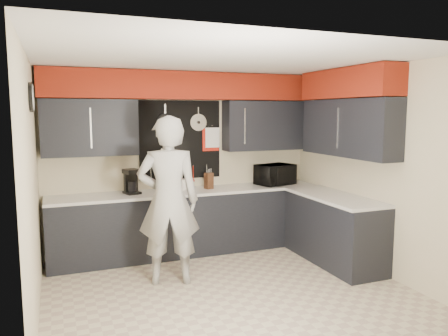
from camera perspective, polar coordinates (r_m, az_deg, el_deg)
name	(u,v)px	position (r m, az deg, el deg)	size (l,w,h in m)	color
ground	(227,289)	(5.23, 0.38, -15.54)	(4.00, 4.00, 0.00)	beige
back_wall_assembly	(186,114)	(6.33, -4.93, 7.10)	(4.00, 0.36, 2.60)	beige
right_wall_assembly	(351,119)	(5.97, 16.27, 6.18)	(0.36, 3.50, 2.60)	beige
left_wall_assembly	(32,185)	(4.55, -23.74, -2.10)	(0.05, 3.50, 2.60)	beige
base_cabinets	(230,224)	(6.25, 0.73, -7.27)	(3.95, 2.20, 0.92)	black
microwave	(275,175)	(6.76, 6.68, -0.86)	(0.56, 0.38, 0.31)	black
knife_block	(209,181)	(6.37, -2.00, -1.67)	(0.11, 0.11, 0.23)	#3A2012
utensil_crock	(183,184)	(6.31, -5.42, -2.14)	(0.12, 0.12, 0.16)	white
coffee_maker	(131,181)	(6.12, -12.00, -1.64)	(0.24, 0.27, 0.34)	black
person	(169,201)	(5.18, -7.26, -4.27)	(0.73, 0.48, 1.99)	#B3B4B1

